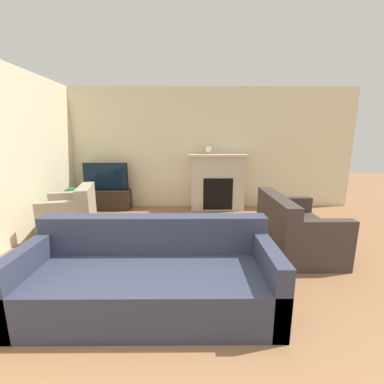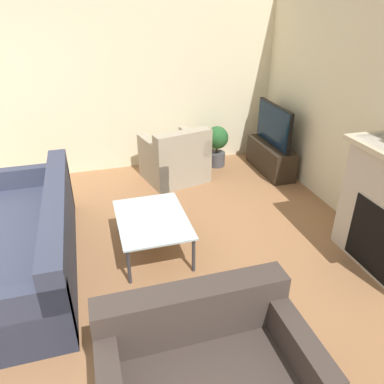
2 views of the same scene
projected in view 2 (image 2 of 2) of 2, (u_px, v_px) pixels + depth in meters
name	position (u px, v px, depth m)	size (l,w,h in m)	color
wall_back	(376.00, 115.00, 4.00)	(7.91, 0.06, 2.70)	beige
wall_left	(131.00, 81.00, 5.54)	(0.06, 7.49, 2.70)	beige
tv_stand	(271.00, 158.00, 5.87)	(1.04, 0.35, 0.45)	#2D2319
tv	(274.00, 125.00, 5.62)	(0.98, 0.06, 0.61)	black
couch_sectional	(29.00, 245.00, 3.72)	(2.37, 0.94, 0.82)	#33384C
couch_loveseat	(205.00, 380.00, 2.41)	(0.86, 1.31, 0.82)	#3D332D
armchair_by_window	(175.00, 161.00, 5.56)	(0.94, 0.99, 0.82)	#9E937F
coffee_table	(152.00, 221.00, 3.95)	(0.99, 0.72, 0.41)	#333338
potted_plant	(217.00, 143.00, 5.98)	(0.36, 0.36, 0.66)	#47474C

